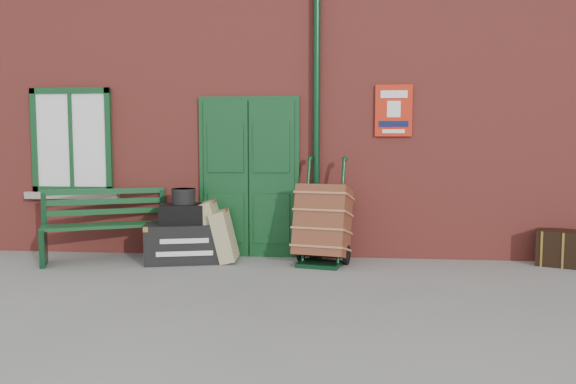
# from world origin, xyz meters

# --- Properties ---
(ground) EXTENTS (80.00, 80.00, 0.00)m
(ground) POSITION_xyz_m (0.00, 0.00, 0.00)
(ground) COLOR gray
(ground) RESTS_ON ground
(station_building) EXTENTS (10.30, 4.30, 4.36)m
(station_building) POSITION_xyz_m (-0.00, 3.49, 2.16)
(station_building) COLOR #9F3C33
(station_building) RESTS_ON ground
(bench) EXTENTS (1.70, 1.13, 1.02)m
(bench) POSITION_xyz_m (-2.22, 0.99, 0.51)
(bench) COLOR #103D1C
(bench) RESTS_ON ground
(houdini_trunk) EXTENTS (1.16, 0.82, 0.52)m
(houdini_trunk) POSITION_xyz_m (-1.10, 1.00, 0.26)
(houdini_trunk) COLOR black
(houdini_trunk) RESTS_ON ground
(strongbox) EXTENTS (0.66, 0.55, 0.26)m
(strongbox) POSITION_xyz_m (-1.15, 1.00, 0.66)
(strongbox) COLOR black
(strongbox) RESTS_ON houdini_trunk
(hatbox) EXTENTS (0.38, 0.38, 0.21)m
(hatbox) POSITION_xyz_m (-1.12, 1.03, 0.89)
(hatbox) COLOR black
(hatbox) RESTS_ON strongbox
(suitcase_back) EXTENTS (0.47, 0.59, 0.83)m
(suitcase_back) POSITION_xyz_m (-0.76, 1.16, 0.41)
(suitcase_back) COLOR tan
(suitcase_back) RESTS_ON ground
(suitcase_front) EXTENTS (0.38, 0.53, 0.71)m
(suitcase_front) POSITION_xyz_m (-0.58, 1.06, 0.36)
(suitcase_front) COLOR tan
(suitcase_front) RESTS_ON ground
(porter_trolley) EXTENTS (0.82, 0.86, 1.40)m
(porter_trolley) POSITION_xyz_m (0.76, 1.06, 0.54)
(porter_trolley) COLOR black
(porter_trolley) RESTS_ON ground
(dark_trunk) EXTENTS (0.76, 0.64, 0.47)m
(dark_trunk) POSITION_xyz_m (3.91, 1.25, 0.23)
(dark_trunk) COLOR black
(dark_trunk) RESTS_ON ground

